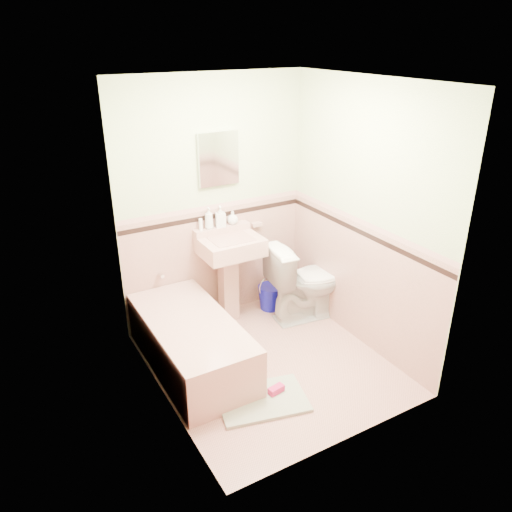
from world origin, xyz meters
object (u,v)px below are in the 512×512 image
soap_bottle_left (209,218)px  toilet (307,281)px  bucket (270,297)px  shoe (276,389)px  bathtub (192,345)px  soap_bottle_right (233,217)px  medicine_cabinet (218,159)px  sink (231,280)px  soap_bottle_mid (220,216)px

soap_bottle_left → toilet: soap_bottle_left is taller
bucket → shoe: 1.47m
bathtub → shoe: (0.45, -0.74, -0.17)m
bathtub → soap_bottle_right: soap_bottle_right is taller
medicine_cabinet → bathtub: bearing=-132.6°
medicine_cabinet → shoe: (-0.23, -1.48, -1.64)m
bucket → bathtub: bearing=-155.1°
bathtub → sink: (0.68, 0.53, 0.25)m
bucket → shoe: bucket is taller
toilet → shoe: (-0.97, -0.94, -0.37)m
medicine_cabinet → soap_bottle_left: medicine_cabinet is taller
soap_bottle_left → toilet: size_ratio=0.26×
medicine_cabinet → soap_bottle_left: bearing=-167.9°
soap_bottle_mid → soap_bottle_right: (0.14, 0.00, -0.04)m
soap_bottle_right → bucket: bearing=-24.7°
soap_bottle_mid → bucket: (0.50, -0.17, -0.99)m
soap_bottle_mid → shoe: soap_bottle_mid is taller
soap_bottle_left → toilet: bearing=-30.0°
medicine_cabinet → toilet: size_ratio=0.61×
sink → soap_bottle_left: (-0.14, 0.18, 0.65)m
shoe → soap_bottle_right: bearing=66.2°
medicine_cabinet → soap_bottle_right: medicine_cabinet is taller
sink → bucket: size_ratio=3.48×
soap_bottle_right → bathtub: bearing=-138.6°
sink → soap_bottle_right: 0.65m
bathtub → bucket: size_ratio=5.50×
soap_bottle_right → bucket: (0.36, -0.17, -0.95)m
soap_bottle_mid → soap_bottle_right: 0.14m
soap_bottle_mid → bucket: 1.12m
medicine_cabinet → shoe: medicine_cabinet is taller
sink → soap_bottle_mid: bearing=93.9°
soap_bottle_left → bucket: 1.18m
soap_bottle_right → shoe: bearing=-103.8°
soap_bottle_mid → shoe: 1.81m
bathtub → shoe: 0.88m
soap_bottle_mid → toilet: size_ratio=0.25×
medicine_cabinet → bucket: bearing=-21.9°
bathtub → bucket: 1.29m
medicine_cabinet → soap_bottle_right: size_ratio=3.72×
bathtub → soap_bottle_right: bearing=41.4°
bathtub → toilet: 1.44m
soap_bottle_right → sink: bearing=-125.0°
bathtub → toilet: (1.42, 0.21, 0.20)m
sink → shoe: size_ratio=6.73×
soap_bottle_right → toilet: bearing=-39.6°
soap_bottle_mid → bathtub: bearing=-133.2°
soap_bottle_mid → shoe: (-0.22, -1.45, -1.07)m
soap_bottle_mid → soap_bottle_right: size_ratio=1.53×
medicine_cabinet → soap_bottle_left: (-0.14, -0.03, -0.57)m
sink → soap_bottle_right: (0.13, 0.18, 0.61)m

